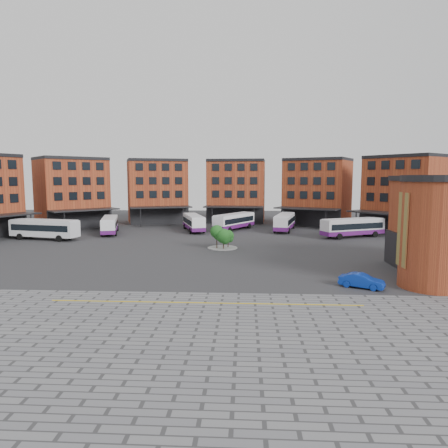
{
  "coord_description": "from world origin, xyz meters",
  "views": [
    {
      "loc": [
        5.3,
        -46.0,
        10.36
      ],
      "look_at": [
        2.4,
        8.63,
        4.0
      ],
      "focal_mm": 32.0,
      "sensor_mm": 36.0,
      "label": 1
    }
  ],
  "objects_px": {
    "bus_a": "(44,228)",
    "bus_e": "(285,222)",
    "bus_d": "(234,221)",
    "bus_f": "(353,227)",
    "bus_c": "(194,222)",
    "blue_car": "(362,281)",
    "tree_island": "(223,236)",
    "bus_b": "(110,225)"
  },
  "relations": [
    {
      "from": "bus_c",
      "to": "bus_e",
      "type": "relative_size",
      "value": 0.96
    },
    {
      "from": "bus_a",
      "to": "bus_d",
      "type": "relative_size",
      "value": 1.09
    },
    {
      "from": "bus_c",
      "to": "blue_car",
      "type": "bearing_deg",
      "value": -79.29
    },
    {
      "from": "bus_d",
      "to": "bus_f",
      "type": "relative_size",
      "value": 0.95
    },
    {
      "from": "tree_island",
      "to": "bus_e",
      "type": "distance_m",
      "value": 23.45
    },
    {
      "from": "tree_island",
      "to": "bus_c",
      "type": "height_order",
      "value": "tree_island"
    },
    {
      "from": "tree_island",
      "to": "blue_car",
      "type": "bearing_deg",
      "value": -54.57
    },
    {
      "from": "bus_c",
      "to": "blue_car",
      "type": "distance_m",
      "value": 44.68
    },
    {
      "from": "bus_b",
      "to": "bus_d",
      "type": "distance_m",
      "value": 23.9
    },
    {
      "from": "bus_a",
      "to": "bus_d",
      "type": "xyz_separation_m",
      "value": [
        31.49,
        14.21,
        -0.24
      ]
    },
    {
      "from": "tree_island",
      "to": "bus_a",
      "type": "distance_m",
      "value": 31.23
    },
    {
      "from": "bus_b",
      "to": "bus_c",
      "type": "xyz_separation_m",
      "value": [
        15.14,
        4.44,
        0.04
      ]
    },
    {
      "from": "bus_f",
      "to": "blue_car",
      "type": "bearing_deg",
      "value": -37.63
    },
    {
      "from": "bus_a",
      "to": "blue_car",
      "type": "height_order",
      "value": "bus_a"
    },
    {
      "from": "bus_f",
      "to": "bus_b",
      "type": "bearing_deg",
      "value": -117.41
    },
    {
      "from": "bus_e",
      "to": "blue_car",
      "type": "height_order",
      "value": "bus_e"
    },
    {
      "from": "tree_island",
      "to": "bus_d",
      "type": "relative_size",
      "value": 0.39
    },
    {
      "from": "bus_b",
      "to": "bus_f",
      "type": "relative_size",
      "value": 0.95
    },
    {
      "from": "bus_e",
      "to": "bus_b",
      "type": "bearing_deg",
      "value": -156.54
    },
    {
      "from": "bus_a",
      "to": "bus_f",
      "type": "relative_size",
      "value": 1.04
    },
    {
      "from": "bus_c",
      "to": "bus_d",
      "type": "distance_m",
      "value": 8.12
    },
    {
      "from": "bus_d",
      "to": "bus_b",
      "type": "bearing_deg",
      "value": -133.41
    },
    {
      "from": "bus_c",
      "to": "blue_car",
      "type": "relative_size",
      "value": 2.77
    },
    {
      "from": "tree_island",
      "to": "blue_car",
      "type": "distance_m",
      "value": 24.66
    },
    {
      "from": "bus_d",
      "to": "bus_e",
      "type": "distance_m",
      "value": 9.95
    },
    {
      "from": "tree_island",
      "to": "bus_d",
      "type": "distance_m",
      "value": 21.37
    },
    {
      "from": "bus_c",
      "to": "bus_d",
      "type": "height_order",
      "value": "bus_d"
    },
    {
      "from": "tree_island",
      "to": "bus_e",
      "type": "relative_size",
      "value": 0.37
    },
    {
      "from": "tree_island",
      "to": "blue_car",
      "type": "xyz_separation_m",
      "value": [
        14.28,
        -20.07,
        -1.18
      ]
    },
    {
      "from": "bus_c",
      "to": "bus_d",
      "type": "bearing_deg",
      "value": -2.97
    },
    {
      "from": "blue_car",
      "to": "tree_island",
      "type": "bearing_deg",
      "value": 62.87
    },
    {
      "from": "bus_c",
      "to": "bus_f",
      "type": "xyz_separation_m",
      "value": [
        28.77,
        -6.84,
        0.09
      ]
    },
    {
      "from": "tree_island",
      "to": "bus_a",
      "type": "height_order",
      "value": "tree_island"
    },
    {
      "from": "bus_c",
      "to": "bus_f",
      "type": "distance_m",
      "value": 29.57
    },
    {
      "from": "tree_island",
      "to": "bus_e",
      "type": "height_order",
      "value": "tree_island"
    },
    {
      "from": "bus_e",
      "to": "bus_f",
      "type": "xyz_separation_m",
      "value": [
        10.98,
        -8.21,
        0.01
      ]
    },
    {
      "from": "blue_car",
      "to": "bus_d",
      "type": "bearing_deg",
      "value": 45.11
    },
    {
      "from": "tree_island",
      "to": "bus_b",
      "type": "xyz_separation_m",
      "value": [
        -21.92,
        14.88,
        -0.19
      ]
    },
    {
      "from": "bus_d",
      "to": "bus_e",
      "type": "height_order",
      "value": "bus_e"
    },
    {
      "from": "bus_a",
      "to": "bus_e",
      "type": "bearing_deg",
      "value": -59.8
    },
    {
      "from": "bus_b",
      "to": "tree_island",
      "type": "bearing_deg",
      "value": -49.68
    },
    {
      "from": "bus_a",
      "to": "bus_c",
      "type": "xyz_separation_m",
      "value": [
        23.63,
        12.18,
        -0.3
      ]
    }
  ]
}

